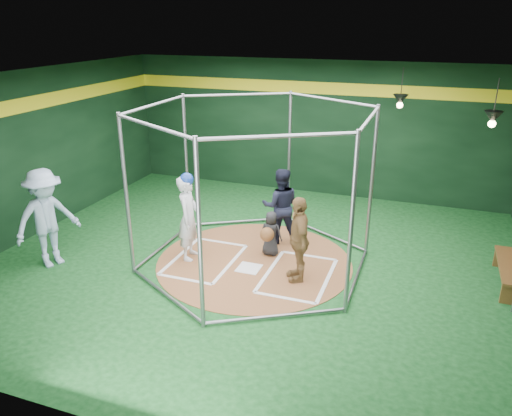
% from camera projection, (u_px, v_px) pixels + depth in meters
% --- Properties ---
extents(room_shell, '(10.10, 9.10, 3.53)m').
position_uv_depth(room_shell, '(254.00, 176.00, 9.13)').
color(room_shell, '#0D3D15').
rests_on(room_shell, ground).
extents(clay_disc, '(3.80, 3.80, 0.01)m').
position_uv_depth(clay_disc, '(254.00, 262.00, 9.75)').
color(clay_disc, brown).
rests_on(clay_disc, ground).
extents(home_plate, '(0.43, 0.43, 0.01)m').
position_uv_depth(home_plate, '(249.00, 268.00, 9.48)').
color(home_plate, white).
rests_on(home_plate, clay_disc).
extents(batter_box_left, '(1.17, 1.77, 0.01)m').
position_uv_depth(batter_box_left, '(205.00, 259.00, 9.83)').
color(batter_box_left, white).
rests_on(batter_box_left, clay_disc).
extents(batter_box_right, '(1.17, 1.77, 0.01)m').
position_uv_depth(batter_box_right, '(298.00, 275.00, 9.23)').
color(batter_box_right, white).
rests_on(batter_box_right, clay_disc).
extents(batting_cage, '(4.05, 4.67, 3.00)m').
position_uv_depth(batting_cage, '(254.00, 190.00, 9.21)').
color(batting_cage, gray).
rests_on(batting_cage, ground).
extents(pendant_lamp_near, '(0.34, 0.34, 0.90)m').
position_uv_depth(pendant_lamp_near, '(400.00, 100.00, 11.23)').
color(pendant_lamp_near, black).
rests_on(pendant_lamp_near, room_shell).
extents(pendant_lamp_far, '(0.34, 0.34, 0.90)m').
position_uv_depth(pendant_lamp_far, '(493.00, 117.00, 9.26)').
color(pendant_lamp_far, black).
rests_on(pendant_lamp_far, room_shell).
extents(batter_figure, '(0.49, 0.67, 1.75)m').
position_uv_depth(batter_figure, '(189.00, 216.00, 9.63)').
color(batter_figure, silver).
rests_on(batter_figure, clay_disc).
extents(visitor_leopard, '(0.75, 1.00, 1.58)m').
position_uv_depth(visitor_leopard, '(299.00, 239.00, 8.85)').
color(visitor_leopard, '#AB8149').
rests_on(visitor_leopard, clay_disc).
extents(catcher_figure, '(0.45, 0.54, 0.91)m').
position_uv_depth(catcher_figure, '(270.00, 234.00, 9.86)').
color(catcher_figure, black).
rests_on(catcher_figure, clay_disc).
extents(umpire, '(0.94, 0.83, 1.61)m').
position_uv_depth(umpire, '(280.00, 206.00, 10.36)').
color(umpire, black).
rests_on(umpire, clay_disc).
extents(bystander_blue, '(1.14, 1.42, 1.92)m').
position_uv_depth(bystander_blue, '(47.00, 218.00, 9.34)').
color(bystander_blue, '#9EB5D1').
rests_on(bystander_blue, ground).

